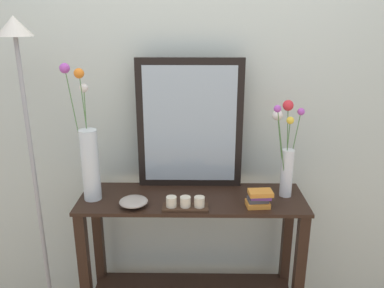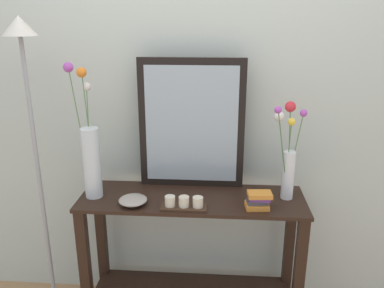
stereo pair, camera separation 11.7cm
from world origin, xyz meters
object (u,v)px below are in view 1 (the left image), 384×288
(console_table, at_px, (192,250))
(mirror_leaning, at_px, (190,125))
(candle_tray, at_px, (185,204))
(floor_lamp, at_px, (28,131))
(vase_right, at_px, (286,154))
(book_stack, at_px, (259,199))
(tall_vase_left, at_px, (89,156))
(decorative_bowl, at_px, (134,202))

(console_table, height_order, mirror_leaning, mirror_leaning)
(mirror_leaning, distance_m, candle_tray, 0.46)
(candle_tray, bearing_deg, floor_lamp, 169.93)
(vase_right, distance_m, book_stack, 0.30)
(tall_vase_left, xyz_separation_m, decorative_bowl, (0.25, -0.10, -0.22))
(book_stack, height_order, floor_lamp, floor_lamp)
(tall_vase_left, bearing_deg, candle_tray, -12.96)
(tall_vase_left, relative_size, candle_tray, 3.01)
(vase_right, bearing_deg, floor_lamp, -178.87)
(console_table, bearing_deg, book_stack, -16.55)
(decorative_bowl, height_order, floor_lamp, floor_lamp)
(console_table, xyz_separation_m, book_stack, (0.36, -0.11, 0.39))
(floor_lamp, bearing_deg, candle_tray, -10.07)
(tall_vase_left, xyz_separation_m, floor_lamp, (-0.32, 0.03, 0.13))
(book_stack, bearing_deg, console_table, 163.45)
(console_table, height_order, vase_right, vase_right)
(tall_vase_left, height_order, candle_tray, tall_vase_left)
(console_table, bearing_deg, tall_vase_left, -178.56)
(mirror_leaning, distance_m, vase_right, 0.57)
(tall_vase_left, bearing_deg, floor_lamp, 174.72)
(console_table, height_order, tall_vase_left, tall_vase_left)
(console_table, bearing_deg, vase_right, 4.80)
(decorative_bowl, bearing_deg, console_table, 19.71)
(vase_right, bearing_deg, decorative_bowl, -169.44)
(mirror_leaning, xyz_separation_m, floor_lamp, (-0.87, -0.15, 0.00))
(decorative_bowl, bearing_deg, floor_lamp, 167.44)
(tall_vase_left, bearing_deg, vase_right, 3.06)
(vase_right, xyz_separation_m, decorative_bowl, (-0.83, -0.16, -0.22))
(tall_vase_left, relative_size, decorative_bowl, 4.78)
(candle_tray, distance_m, book_stack, 0.39)
(decorative_bowl, distance_m, floor_lamp, 0.69)
(book_stack, relative_size, floor_lamp, 0.08)
(candle_tray, relative_size, decorative_bowl, 1.59)
(mirror_leaning, bearing_deg, console_table, -85.06)
(candle_tray, distance_m, decorative_bowl, 0.28)
(console_table, height_order, decorative_bowl, decorative_bowl)
(console_table, distance_m, tall_vase_left, 0.81)
(book_stack, bearing_deg, floor_lamp, 174.37)
(tall_vase_left, xyz_separation_m, vase_right, (1.08, 0.06, -0.00))
(vase_right, height_order, book_stack, vase_right)
(book_stack, bearing_deg, candle_tray, -175.82)
(console_table, distance_m, book_stack, 0.54)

